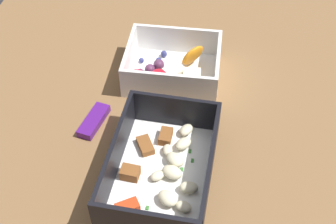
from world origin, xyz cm
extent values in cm
cube|color=brown|center=(0.00, 0.00, 1.00)|extent=(80.00, 80.00, 2.00)
cube|color=white|center=(-12.58, -0.48, 2.30)|extent=(20.82, 14.56, 0.60)
cube|color=black|center=(-2.74, -0.88, 5.42)|extent=(1.15, 13.76, 5.65)
cube|color=black|center=(-12.31, 6.09, 5.42)|extent=(19.09, 1.37, 5.65)
cube|color=black|center=(-12.84, -7.05, 5.42)|extent=(19.09, 1.37, 5.65)
ellipsoid|color=beige|center=(-17.08, -1.92, 3.60)|extent=(3.36, 3.46, 1.42)
ellipsoid|color=beige|center=(-17.87, -4.20, 3.37)|extent=(2.10, 2.55, 1.10)
ellipsoid|color=beige|center=(-4.58, -2.90, 3.45)|extent=(2.94, 2.68, 1.21)
ellipsoid|color=beige|center=(-7.38, -2.82, 3.51)|extent=(3.16, 3.09, 1.30)
ellipsoid|color=beige|center=(-12.81, -1.96, 3.64)|extent=(2.93, 3.49, 1.49)
ellipsoid|color=beige|center=(-8.74, -0.68, 3.32)|extent=(2.30, 1.83, 1.02)
ellipsoid|color=beige|center=(-10.56, -2.02, 3.62)|extent=(3.40, 3.54, 1.45)
ellipsoid|color=beige|center=(-13.47, 0.42, 3.33)|extent=(2.46, 2.55, 1.05)
ellipsoid|color=beige|center=(-14.89, -4.51, 3.50)|extent=(1.94, 2.66, 1.28)
cube|color=brown|center=(-13.63, 3.86, 3.38)|extent=(2.21, 2.76, 1.56)
cube|color=brown|center=(-8.24, 2.71, 3.11)|extent=(3.84, 3.27, 1.02)
cube|color=red|center=(-19.10, 3.04, 3.28)|extent=(3.07, 3.49, 1.37)
cube|color=brown|center=(-6.15, 0.44, 3.25)|extent=(2.91, 1.90, 1.30)
cube|color=#387A33|center=(-9.66, -4.45, 2.70)|extent=(0.60, 0.40, 0.20)
cube|color=#387A33|center=(-18.39, 0.53, 2.70)|extent=(0.60, 0.40, 0.20)
cube|color=#387A33|center=(-8.00, -3.90, 2.70)|extent=(0.60, 0.40, 0.20)
cube|color=#387A33|center=(-11.43, -3.15, 2.70)|extent=(0.60, 0.40, 0.20)
cube|color=#387A33|center=(-20.16, -0.41, 2.70)|extent=(0.60, 0.40, 0.20)
cube|color=white|center=(8.94, 1.11, 2.30)|extent=(13.29, 15.96, 0.60)
cube|color=white|center=(2.74, 0.99, 5.16)|extent=(0.89, 15.73, 5.12)
cube|color=white|center=(15.13, 1.22, 5.16)|extent=(0.89, 15.73, 5.12)
cube|color=white|center=(8.79, 8.67, 5.16)|extent=(11.81, 0.82, 5.12)
cube|color=white|center=(9.08, -6.45, 5.16)|extent=(11.81, 0.82, 5.12)
ellipsoid|color=orange|center=(11.21, -2.00, 5.06)|extent=(5.30, 5.14, 4.72)
cube|color=#F4EACC|center=(5.02, 0.59, 3.46)|extent=(3.58, 3.47, 1.72)
cube|color=#F4EACC|center=(7.85, 0.74, 3.61)|extent=(4.18, 4.16, 2.02)
cube|color=#F4EACC|center=(7.78, -2.33, 3.50)|extent=(2.45, 3.14, 1.79)
sphere|color=#562D4C|center=(8.28, 5.00, 3.51)|extent=(1.82, 1.82, 1.82)
sphere|color=#562D4C|center=(9.64, 3.68, 3.56)|extent=(1.93, 1.93, 1.93)
sphere|color=#562D4C|center=(7.26, 6.58, 3.36)|extent=(1.51, 1.51, 1.51)
cone|color=red|center=(6.21, 3.04, 3.60)|extent=(2.49, 2.49, 1.99)
cone|color=red|center=(4.99, 6.69, 3.74)|extent=(2.85, 2.85, 2.28)
sphere|color=navy|center=(13.18, 3.36, 3.19)|extent=(1.17, 1.17, 1.17)
sphere|color=navy|center=(10.92, 7.04, 3.07)|extent=(0.93, 0.93, 0.93)
sphere|color=navy|center=(11.25, 3.97, 3.15)|extent=(1.10, 1.10, 1.10)
cube|color=#51197A|center=(-4.14, 11.71, 2.60)|extent=(7.35, 3.80, 1.20)
camera|label=1|loc=(-49.71, -7.01, 54.57)|focal=48.29mm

